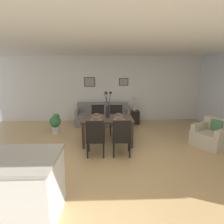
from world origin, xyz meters
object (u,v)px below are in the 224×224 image
at_px(centerpiece_vase, 107,108).
at_px(side_table, 134,117).
at_px(bowl_far_right, 118,114).
at_px(framed_picture_center, 124,82).
at_px(dining_chair_far_left, 122,136).
at_px(dining_chair_far_right, 116,118).
at_px(dining_chair_near_right, 98,118).
at_px(potted_plant, 55,122).
at_px(armchair, 212,136).
at_px(dining_table, 108,121).
at_px(table_lamp, 135,101).
at_px(bowl_near_left, 96,118).
at_px(sofa, 103,117).
at_px(bowl_far_left, 119,118).
at_px(framed_picture_left, 90,82).
at_px(dining_chair_near_left, 95,136).
at_px(bowl_near_right, 97,115).

distance_m(centerpiece_vase, side_table, 2.29).
xyz_separation_m(bowl_far_right, framed_picture_center, (0.37, 2.20, 0.81)).
height_order(dining_chair_far_left, dining_chair_far_right, same).
relative_size(dining_chair_near_right, potted_plant, 1.37).
xyz_separation_m(dining_chair_near_right, dining_chair_far_right, (0.60, -0.04, 0.00)).
distance_m(side_table, armchair, 2.85).
bearing_deg(centerpiece_vase, potted_plant, 152.84).
xyz_separation_m(dining_table, table_lamp, (1.06, 1.89, 0.24)).
xyz_separation_m(dining_chair_far_left, centerpiece_vase, (-0.33, 0.86, 0.51)).
xyz_separation_m(bowl_near_left, sofa, (0.15, 2.11, -0.50)).
xyz_separation_m(bowl_near_left, bowl_far_right, (0.63, 0.42, 0.00)).
xyz_separation_m(dining_table, bowl_near_left, (-0.31, -0.21, 0.13)).
bearing_deg(bowl_far_right, armchair, -11.82).
bearing_deg(framed_picture_center, centerpiece_vase, -105.76).
bearing_deg(bowl_far_right, dining_chair_far_left, -89.34).
relative_size(bowl_far_left, bowl_far_right, 1.00).
bearing_deg(bowl_near_left, framed_picture_left, 97.95).
xyz_separation_m(centerpiece_vase, framed_picture_center, (0.68, 2.41, 0.57)).
bearing_deg(framed_picture_center, sofa, -148.68).
distance_m(dining_table, centerpiece_vase, 0.37).
bearing_deg(table_lamp, framed_picture_left, 163.24).
distance_m(dining_chair_near_left, bowl_near_left, 0.70).
bearing_deg(dining_chair_far_right, armchair, -24.67).
relative_size(dining_table, table_lamp, 2.75).
xyz_separation_m(dining_chair_near_left, dining_chair_far_right, (0.59, 1.72, 0.00)).
bearing_deg(dining_chair_far_left, bowl_near_left, 134.68).
bearing_deg(sofa, dining_chair_near_right, -97.93).
relative_size(dining_table, dining_chair_near_right, 1.52).
distance_m(dining_chair_far_right, centerpiece_vase, 1.04).
relative_size(framed_picture_center, potted_plant, 0.55).
bearing_deg(armchair, bowl_far_right, 168.18).
xyz_separation_m(bowl_near_right, side_table, (1.38, 1.68, -0.52)).
bearing_deg(framed_picture_center, dining_chair_near_left, -106.65).
distance_m(bowl_far_right, framed_picture_left, 2.55).
distance_m(dining_chair_near_left, bowl_far_right, 1.26).
height_order(dining_table, framed_picture_left, framed_picture_left).
relative_size(bowl_far_left, armchair, 0.16).
height_order(bowl_near_right, sofa, bowl_near_right).
relative_size(bowl_far_left, table_lamp, 0.33).
bearing_deg(framed_picture_center, table_lamp, -54.12).
xyz_separation_m(side_table, armchair, (1.80, -2.21, 0.03)).
bearing_deg(bowl_near_left, bowl_near_right, 90.00).
height_order(bowl_far_left, table_lamp, table_lamp).
relative_size(dining_table, dining_chair_far_left, 1.52).
height_order(bowl_far_left, potted_plant, bowl_far_left).
height_order(sofa, potted_plant, sofa).
distance_m(framed_picture_left, framed_picture_center, 1.36).
relative_size(dining_chair_far_right, side_table, 1.77).
xyz_separation_m(dining_chair_far_left, bowl_far_right, (-0.01, 1.07, 0.27)).
height_order(bowl_far_right, framed_picture_left, framed_picture_left).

